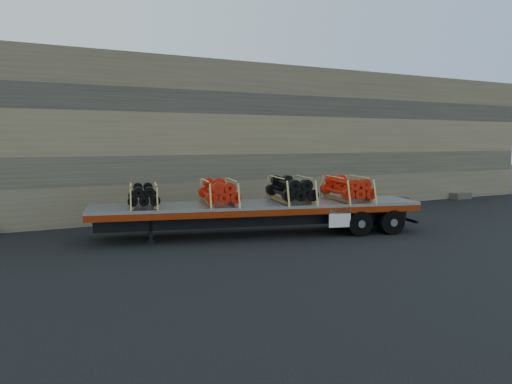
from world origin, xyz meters
The scene contains 7 objects.
ground centered at (0.00, 0.00, 0.00)m, with size 120.00×120.00×0.00m, color black.
rock_wall centered at (0.00, 6.50, 3.50)m, with size 44.00×3.00×7.00m, color #7A6B54.
trailer centered at (0.98, 0.24, 0.59)m, with size 11.78×2.27×1.18m, color #A0A3A7, non-canonical shape.
bundle_front centered at (-2.91, 1.24, 1.54)m, with size 1.02×2.04×0.72m, color black, non-canonical shape.
bundle_midfront centered at (-0.40, 0.60, 1.59)m, with size 1.16×2.33×0.83m, color red, non-canonical shape.
bundle_midrear centered at (2.18, -0.07, 1.62)m, with size 1.24×2.49×0.88m, color black, non-canonical shape.
bundle_rear centered at (4.32, -0.62, 1.61)m, with size 1.21×2.43×0.86m, color red, non-canonical shape.
Camera 1 is at (-7.48, -15.47, 3.39)m, focal length 35.00 mm.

